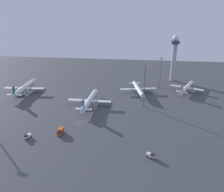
{
  "coord_description": "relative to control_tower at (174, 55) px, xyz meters",
  "views": [
    {
      "loc": [
        37.72,
        -119.12,
        63.38
      ],
      "look_at": [
        14.95,
        39.4,
        4.0
      ],
      "focal_mm": 35.44,
      "sensor_mm": 36.0,
      "label": 1
    }
  ],
  "objects": [
    {
      "name": "airplane_far_stand",
      "position": [
        -129.36,
        -56.2,
        -21.43
      ],
      "size": [
        34.66,
        44.47,
        11.4
      ],
      "rotation": [
        0.0,
        0.0,
        0.09
      ],
      "color": "silver",
      "rests_on": "ground"
    },
    {
      "name": "maintenance_van",
      "position": [
        -23.96,
        -133.9,
        -24.56
      ],
      "size": [
        4.58,
        3.64,
        2.25
      ],
      "rotation": [
        0.0,
        0.0,
        4.24
      ],
      "color": "white",
      "rests_on": "ground"
    },
    {
      "name": "airplane_near_gate",
      "position": [
        8.95,
        -32.9,
        -22.19
      ],
      "size": [
        27.3,
        34.56,
        9.37
      ],
      "rotation": [
        0.0,
        0.0,
        -0.42
      ],
      "color": "silver",
      "rests_on": "ground"
    },
    {
      "name": "airplane_terminal_side",
      "position": [
        -67.36,
        -75.96,
        -21.73
      ],
      "size": [
        32.01,
        41.2,
        10.6
      ],
      "rotation": [
        0.0,
        0.0,
        -0.0
      ],
      "color": "silver",
      "rests_on": "ground"
    },
    {
      "name": "apron_light_central",
      "position": [
        -13.93,
        -25.63,
        -9.94
      ],
      "size": [
        4.8,
        0.9,
        27.85
      ],
      "color": "slate",
      "rests_on": "ground"
    },
    {
      "name": "apron_light_east",
      "position": [
        -28.17,
        -72.21,
        -8.47
      ],
      "size": [
        4.8,
        0.9,
        30.74
      ],
      "color": "slate",
      "rests_on": "ground"
    },
    {
      "name": "airplane_taxiway_distant",
      "position": [
        -32.91,
        -43.55,
        -21.93
      ],
      "size": [
        30.46,
        38.87,
        10.07
      ],
      "rotation": [
        0.0,
        0.0,
        3.37
      ],
      "color": "silver",
      "rests_on": "ground"
    },
    {
      "name": "ground_plane",
      "position": [
        -67.34,
        -104.07,
        -25.74
      ],
      "size": [
        416.0,
        416.0,
        0.0
      ],
      "primitive_type": "plane",
      "color": "#424449"
    },
    {
      "name": "control_tower",
      "position": [
        0.0,
        0.0,
        0.0
      ],
      "size": [
        8.0,
        8.0,
        44.95
      ],
      "color": "#A8A8B2",
      "rests_on": "ground"
    },
    {
      "name": "catering_truck",
      "position": [
        -73.83,
        -118.93,
        -24.16
      ],
      "size": [
        2.66,
        5.77,
        3.05
      ],
      "rotation": [
        0.0,
        0.0,
        3.09
      ],
      "color": "#D85919",
      "rests_on": "ground"
    },
    {
      "name": "baggage_tractor",
      "position": [
        -90.09,
        -125.91,
        -24.56
      ],
      "size": [
        3.27,
        4.56,
        2.25
      ],
      "rotation": [
        0.0,
        0.0,
        2.79
      ],
      "color": "white",
      "rests_on": "ground"
    }
  ]
}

